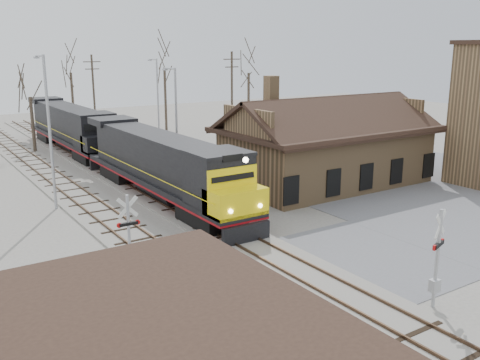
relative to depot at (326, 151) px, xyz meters
name	(u,v)px	position (x,y,z in m)	size (l,w,h in m)	color
ground	(306,276)	(-11.99, -12.00, -2.41)	(140.00, 140.00, 0.00)	#9C978C
road	(306,276)	(-11.99, -12.00, -2.39)	(60.00, 9.00, 0.03)	slate
parking_lot	(471,195)	(6.01, -8.00, -2.39)	(22.00, 26.00, 0.03)	slate
track_main	(160,197)	(-11.99, 3.00, -2.34)	(3.40, 90.00, 0.24)	#9C978C
track_siding	(94,208)	(-16.49, 3.00, -2.34)	(3.40, 90.00, 0.24)	#9C978C
depot	(326,151)	(0.00, 0.00, 0.00)	(15.20, 9.31, 7.90)	#93724C
locomotive_lead	(165,166)	(-11.99, 2.16, -0.05)	(3.02, 20.21, 4.49)	black
locomotive_trailing	(72,127)	(-11.99, 22.65, -0.05)	(3.02, 20.21, 4.25)	black
crossbuck_near	(437,262)	(-9.73, -16.94, -0.54)	(1.10, 0.43, 3.96)	#A5A8AD
crossbuck_far	(129,238)	(-18.42, -7.72, -0.65)	(1.06, 0.28, 3.70)	#A5A8AD
streetlight_a	(49,125)	(-18.45, 4.55, 2.83)	(0.25, 2.04, 9.40)	#A5A8AD
streetlight_b	(175,116)	(-8.10, 8.22, 2.29)	(0.25, 2.04, 8.33)	#A5A8AD
streetlight_c	(157,96)	(-2.85, 22.86, 2.47)	(0.25, 2.04, 8.69)	#A5A8AD
utility_pole_b	(94,93)	(-6.55, 31.97, 2.33)	(2.00, 0.24, 9.03)	#382D23
utility_pole_c	(232,95)	(4.38, 19.74, 2.52)	(2.00, 0.24, 9.40)	#382D23
tree_b	(29,88)	(-15.13, 24.40, 3.73)	(3.52, 3.52, 8.63)	#382D23
tree_c	(70,63)	(-7.25, 38.07, 5.53)	(4.55, 4.55, 11.15)	#382D23
tree_d	(164,57)	(1.54, 30.12, 6.33)	(5.01, 5.01, 12.26)	#382D23
tree_e	(249,63)	(10.03, 24.88, 5.57)	(4.57, 4.57, 11.20)	#382D23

